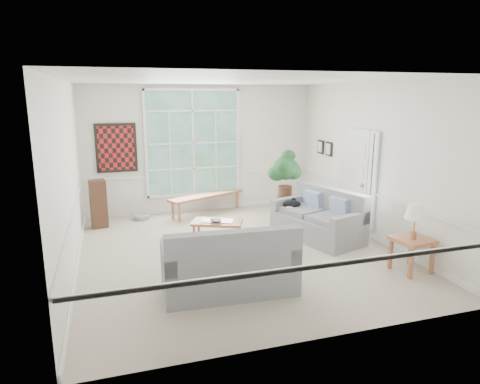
% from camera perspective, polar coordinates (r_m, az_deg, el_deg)
% --- Properties ---
extents(floor, '(5.50, 6.00, 0.01)m').
position_cam_1_polar(floor, '(7.81, -0.27, -7.93)').
color(floor, '#ADA290').
rests_on(floor, ground).
extents(ceiling, '(5.50, 6.00, 0.02)m').
position_cam_1_polar(ceiling, '(7.31, -0.29, 14.68)').
color(ceiling, white).
rests_on(ceiling, ground).
extents(wall_back, '(5.50, 0.02, 3.00)m').
position_cam_1_polar(wall_back, '(10.29, -5.19, 5.74)').
color(wall_back, silver).
rests_on(wall_back, ground).
extents(wall_front, '(5.50, 0.02, 3.00)m').
position_cam_1_polar(wall_front, '(4.70, 10.49, -3.06)').
color(wall_front, silver).
rests_on(wall_front, ground).
extents(wall_left, '(0.02, 6.00, 3.00)m').
position_cam_1_polar(wall_left, '(7.13, -21.94, 1.67)').
color(wall_left, silver).
rests_on(wall_left, ground).
extents(wall_right, '(0.02, 6.00, 3.00)m').
position_cam_1_polar(wall_right, '(8.62, 17.53, 3.80)').
color(wall_right, silver).
rests_on(wall_right, ground).
extents(window_back, '(2.30, 0.08, 2.40)m').
position_cam_1_polar(window_back, '(10.19, -6.26, 6.50)').
color(window_back, white).
rests_on(window_back, wall_back).
extents(entry_door, '(0.08, 0.90, 2.10)m').
position_cam_1_polar(entry_door, '(9.16, 15.02, 1.61)').
color(entry_door, white).
rests_on(entry_door, floor).
extents(door_sidelight, '(0.08, 0.26, 1.90)m').
position_cam_1_polar(door_sidelight, '(8.63, 17.27, 1.47)').
color(door_sidelight, white).
rests_on(door_sidelight, wall_right).
extents(wall_art, '(0.90, 0.06, 1.10)m').
position_cam_1_polar(wall_art, '(10.01, -16.17, 5.66)').
color(wall_art, maroon).
rests_on(wall_art, wall_back).
extents(wall_frame_near, '(0.04, 0.26, 0.32)m').
position_cam_1_polar(wall_frame_near, '(10.06, 11.71, 5.65)').
color(wall_frame_near, black).
rests_on(wall_frame_near, wall_right).
extents(wall_frame_far, '(0.04, 0.26, 0.32)m').
position_cam_1_polar(wall_frame_far, '(10.41, 10.65, 5.93)').
color(wall_frame_far, black).
rests_on(wall_frame_far, wall_right).
extents(loveseat_right, '(1.42, 1.98, 0.96)m').
position_cam_1_polar(loveseat_right, '(8.48, 10.28, -2.99)').
color(loveseat_right, gray).
rests_on(loveseat_right, floor).
extents(loveseat_front, '(1.92, 1.06, 1.01)m').
position_cam_1_polar(loveseat_front, '(6.19, -1.55, -8.62)').
color(loveseat_front, gray).
rests_on(loveseat_front, floor).
extents(coffee_table, '(1.10, 0.88, 0.36)m').
position_cam_1_polar(coffee_table, '(8.42, -3.04, -5.06)').
color(coffee_table, '#A46442').
rests_on(coffee_table, floor).
extents(pewter_bowl, '(0.36, 0.36, 0.07)m').
position_cam_1_polar(pewter_bowl, '(8.28, -3.23, -3.82)').
color(pewter_bowl, gray).
rests_on(pewter_bowl, coffee_table).
extents(window_bench, '(1.94, 1.16, 0.46)m').
position_cam_1_polar(window_bench, '(10.20, -4.47, -1.59)').
color(window_bench, '#A46442').
rests_on(window_bench, floor).
extents(end_table, '(0.70, 0.70, 0.52)m').
position_cam_1_polar(end_table, '(9.62, 6.31, -2.30)').
color(end_table, '#A46442').
rests_on(end_table, floor).
extents(houseplant, '(0.87, 0.87, 1.08)m').
position_cam_1_polar(houseplant, '(9.46, 6.07, 2.40)').
color(houseplant, '#1D4D26').
rests_on(houseplant, end_table).
extents(side_table, '(0.61, 0.61, 0.56)m').
position_cam_1_polar(side_table, '(7.40, 21.85, -7.76)').
color(side_table, '#A46442').
rests_on(side_table, floor).
extents(table_lamp, '(0.34, 0.34, 0.57)m').
position_cam_1_polar(table_lamp, '(7.20, 22.28, -3.65)').
color(table_lamp, white).
rests_on(table_lamp, side_table).
extents(pet_bed, '(0.42, 0.42, 0.11)m').
position_cam_1_polar(pet_bed, '(9.98, -12.96, -3.24)').
color(pet_bed, gray).
rests_on(pet_bed, floor).
extents(floor_speaker, '(0.36, 0.30, 1.03)m').
position_cam_1_polar(floor_speaker, '(9.51, -18.36, -1.51)').
color(floor_speaker, '#43281B').
rests_on(floor_speaker, floor).
extents(cat, '(0.41, 0.31, 0.18)m').
position_cam_1_polar(cat, '(8.82, 6.93, -1.58)').
color(cat, black).
rests_on(cat, loveseat_right).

